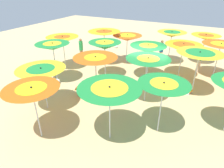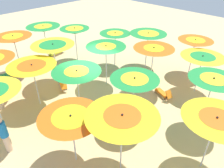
{
  "view_description": "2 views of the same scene",
  "coord_description": "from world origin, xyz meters",
  "px_view_note": "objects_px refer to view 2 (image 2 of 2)",
  "views": [
    {
      "loc": [
        -9.81,
        -3.02,
        5.53
      ],
      "look_at": [
        -1.93,
        1.1,
        0.83
      ],
      "focal_mm": 31.19,
      "sensor_mm": 36.0,
      "label": 1
    },
    {
      "loc": [
        5.9,
        7.12,
        6.64
      ],
      "look_at": [
        -0.59,
        0.68,
        0.86
      ],
      "focal_mm": 34.3,
      "sensor_mm": 36.0,
      "label": 2
    }
  ],
  "objects_px": {
    "beach_umbrella_0": "(195,43)",
    "beach_umbrella_11": "(134,83)",
    "beach_umbrella_7": "(106,49)",
    "lounger_0": "(63,84)",
    "beach_umbrella_5": "(202,59)",
    "beachgoer_2": "(4,134)",
    "beach_umbrella_15": "(216,123)",
    "beach_umbrella_3": "(75,31)",
    "beach_umbrella_12": "(77,75)",
    "lounger_3": "(163,93)",
    "beach_umbrella_8": "(53,47)",
    "beach_umbrella_13": "(33,69)",
    "lounger_1": "(6,75)",
    "beach_umbrella_6": "(154,51)",
    "beach_umbrella_2": "(115,36)",
    "lounger_2": "(57,52)",
    "beach_umbrella_4": "(44,29)",
    "beach_umbrella_10": "(213,83)",
    "beach_umbrella_1": "(148,36)",
    "beach_umbrella_17": "(71,121)",
    "lounger_5": "(209,117)",
    "beach_umbrella_9": "(14,39)",
    "beach_umbrella_16": "(122,119)"
  },
  "relations": [
    {
      "from": "lounger_2",
      "to": "beach_umbrella_9",
      "type": "bearing_deg",
      "value": 7.97
    },
    {
      "from": "beach_umbrella_1",
      "to": "beach_umbrella_2",
      "type": "xyz_separation_m",
      "value": [
        1.3,
        -1.56,
        -0.04
      ]
    },
    {
      "from": "beach_umbrella_11",
      "to": "beach_umbrella_6",
      "type": "bearing_deg",
      "value": -158.79
    },
    {
      "from": "lounger_5",
      "to": "beach_umbrella_0",
      "type": "bearing_deg",
      "value": -115.05
    },
    {
      "from": "beach_umbrella_4",
      "to": "lounger_3",
      "type": "height_order",
      "value": "beach_umbrella_4"
    },
    {
      "from": "beach_umbrella_2",
      "to": "beach_umbrella_11",
      "type": "xyz_separation_m",
      "value": [
        3.49,
        4.45,
        0.02
      ]
    },
    {
      "from": "beach_umbrella_3",
      "to": "beach_umbrella_9",
      "type": "height_order",
      "value": "beach_umbrella_9"
    },
    {
      "from": "beach_umbrella_8",
      "to": "beachgoer_2",
      "type": "distance_m",
      "value": 5.22
    },
    {
      "from": "beach_umbrella_1",
      "to": "beachgoer_2",
      "type": "xyz_separation_m",
      "value": [
        9.33,
        0.52,
        -1.28
      ]
    },
    {
      "from": "beach_umbrella_5",
      "to": "lounger_5",
      "type": "bearing_deg",
      "value": 40.79
    },
    {
      "from": "beach_umbrella_4",
      "to": "beach_umbrella_11",
      "type": "distance_m",
      "value": 8.74
    },
    {
      "from": "beach_umbrella_2",
      "to": "beach_umbrella_3",
      "type": "bearing_deg",
      "value": -62.62
    },
    {
      "from": "beach_umbrella_5",
      "to": "beachgoer_2",
      "type": "xyz_separation_m",
      "value": [
        8.91,
        -3.18,
        -1.09
      ]
    },
    {
      "from": "beach_umbrella_1",
      "to": "beach_umbrella_13",
      "type": "xyz_separation_m",
      "value": [
        6.99,
        -1.32,
        -0.15
      ]
    },
    {
      "from": "beach_umbrella_3",
      "to": "beach_umbrella_6",
      "type": "xyz_separation_m",
      "value": [
        -0.58,
        5.81,
        0.2
      ]
    },
    {
      "from": "beach_umbrella_12",
      "to": "beach_umbrella_3",
      "type": "bearing_deg",
      "value": -126.02
    },
    {
      "from": "lounger_3",
      "to": "beach_umbrella_10",
      "type": "bearing_deg",
      "value": -178.77
    },
    {
      "from": "lounger_1",
      "to": "beach_umbrella_6",
      "type": "bearing_deg",
      "value": -39.48
    },
    {
      "from": "beach_umbrella_2",
      "to": "lounger_2",
      "type": "xyz_separation_m",
      "value": [
        1.82,
        -4.23,
        -1.88
      ]
    },
    {
      "from": "beach_umbrella_3",
      "to": "beach_umbrella_11",
      "type": "relative_size",
      "value": 0.98
    },
    {
      "from": "beach_umbrella_7",
      "to": "lounger_0",
      "type": "xyz_separation_m",
      "value": [
        1.96,
        -1.54,
        -1.98
      ]
    },
    {
      "from": "beach_umbrella_0",
      "to": "beach_umbrella_12",
      "type": "bearing_deg",
      "value": -15.65
    },
    {
      "from": "beach_umbrella_17",
      "to": "lounger_3",
      "type": "bearing_deg",
      "value": 179.89
    },
    {
      "from": "beach_umbrella_16",
      "to": "lounger_0",
      "type": "distance_m",
      "value": 6.51
    },
    {
      "from": "beach_umbrella_10",
      "to": "lounger_5",
      "type": "distance_m",
      "value": 2.13
    },
    {
      "from": "beach_umbrella_6",
      "to": "lounger_3",
      "type": "bearing_deg",
      "value": 84.35
    },
    {
      "from": "beach_umbrella_12",
      "to": "beach_umbrella_15",
      "type": "height_order",
      "value": "beach_umbrella_15"
    },
    {
      "from": "beach_umbrella_3",
      "to": "beach_umbrella_15",
      "type": "relative_size",
      "value": 1.0
    },
    {
      "from": "beach_umbrella_0",
      "to": "lounger_1",
      "type": "xyz_separation_m",
      "value": [
        8.28,
        -7.58,
        -1.8
      ]
    },
    {
      "from": "beach_umbrella_9",
      "to": "lounger_1",
      "type": "relative_size",
      "value": 2.11
    },
    {
      "from": "beach_umbrella_3",
      "to": "beach_umbrella_12",
      "type": "xyz_separation_m",
      "value": [
        3.3,
        4.54,
        -0.14
      ]
    },
    {
      "from": "beach_umbrella_15",
      "to": "lounger_1",
      "type": "bearing_deg",
      "value": -78.25
    },
    {
      "from": "beach_umbrella_11",
      "to": "beach_umbrella_15",
      "type": "height_order",
      "value": "beach_umbrella_11"
    },
    {
      "from": "beach_umbrella_8",
      "to": "beach_umbrella_1",
      "type": "bearing_deg",
      "value": 155.45
    },
    {
      "from": "beach_umbrella_3",
      "to": "beach_umbrella_7",
      "type": "height_order",
      "value": "beach_umbrella_7"
    },
    {
      "from": "beach_umbrella_5",
      "to": "beach_umbrella_17",
      "type": "height_order",
      "value": "beach_umbrella_17"
    },
    {
      "from": "beach_umbrella_15",
      "to": "beachgoer_2",
      "type": "relative_size",
      "value": 1.43
    },
    {
      "from": "beach_umbrella_3",
      "to": "beach_umbrella_4",
      "type": "distance_m",
      "value": 2.17
    },
    {
      "from": "beach_umbrella_5",
      "to": "beach_umbrella_11",
      "type": "distance_m",
      "value": 4.44
    },
    {
      "from": "beach_umbrella_8",
      "to": "beach_umbrella_13",
      "type": "distance_m",
      "value": 2.09
    },
    {
      "from": "beach_umbrella_13",
      "to": "beach_umbrella_17",
      "type": "relative_size",
      "value": 1.04
    },
    {
      "from": "beach_umbrella_0",
      "to": "beach_umbrella_11",
      "type": "relative_size",
      "value": 0.95
    },
    {
      "from": "beach_umbrella_1",
      "to": "beach_umbrella_2",
      "type": "bearing_deg",
      "value": -50.29
    },
    {
      "from": "beach_umbrella_2",
      "to": "beach_umbrella_13",
      "type": "bearing_deg",
      "value": 2.48
    },
    {
      "from": "beachgoer_2",
      "to": "lounger_3",
      "type": "bearing_deg",
      "value": 4.56
    },
    {
      "from": "beach_umbrella_12",
      "to": "lounger_2",
      "type": "bearing_deg",
      "value": -113.52
    },
    {
      "from": "beach_umbrella_5",
      "to": "beach_umbrella_16",
      "type": "height_order",
      "value": "beach_umbrella_16"
    },
    {
      "from": "beach_umbrella_0",
      "to": "beach_umbrella_15",
      "type": "height_order",
      "value": "beach_umbrella_15"
    },
    {
      "from": "beach_umbrella_7",
      "to": "beachgoer_2",
      "type": "distance_m",
      "value": 6.23
    },
    {
      "from": "beach_umbrella_13",
      "to": "beachgoer_2",
      "type": "xyz_separation_m",
      "value": [
        2.34,
        1.84,
        -1.13
      ]
    }
  ]
}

